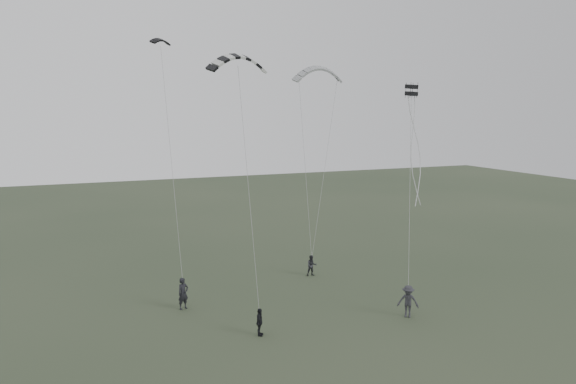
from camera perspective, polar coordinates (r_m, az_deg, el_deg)
name	(u,v)px	position (r m, az deg, el deg)	size (l,w,h in m)	color
ground	(312,324)	(32.29, 2.42, -13.25)	(140.00, 140.00, 0.00)	#2F3C28
flyer_left	(183,293)	(34.78, -10.60, -10.10)	(0.70, 0.46, 1.93)	black
flyer_right	(312,266)	(40.84, 2.42, -7.47)	(0.73, 0.57, 1.51)	#27272D
flyer_center	(260,322)	(30.52, -2.91, -13.06)	(0.87, 0.36, 1.49)	black
flyer_far	(408,301)	(33.67, 12.10, -10.80)	(1.22, 0.70, 1.89)	#2B2B30
kite_dark_small	(160,40)	(38.92, -12.83, 14.84)	(1.49, 0.45, 0.50)	black
kite_pale_large	(318,68)	(45.47, 3.10, 12.46)	(3.98, 0.90, 1.63)	#949799
kite_striped	(238,56)	(32.28, -5.13, 13.57)	(3.41, 0.85, 1.30)	black
kite_box	(411,90)	(37.37, 12.44, 10.07)	(0.60, 0.60, 0.70)	black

